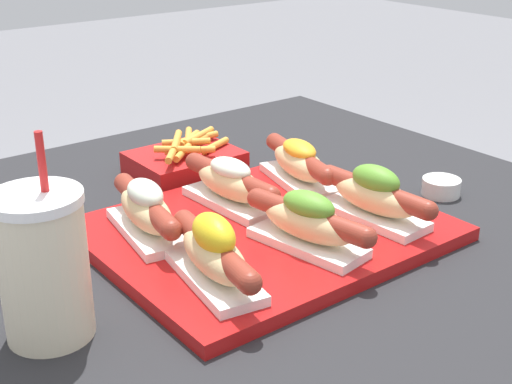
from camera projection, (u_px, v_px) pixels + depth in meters
The scene contains 10 objects.
serving_tray at pixel (265, 231), 0.94m from camera, with size 0.43×0.36×0.02m.
hot_dog_0 at pixel (214, 253), 0.79m from camera, with size 0.08×0.19×0.08m.
hot_dog_1 at pixel (308, 222), 0.87m from camera, with size 0.08×0.19×0.07m.
hot_dog_2 at pixel (375, 195), 0.94m from camera, with size 0.07×0.19×0.08m.
hot_dog_3 at pixel (146, 209), 0.90m from camera, with size 0.08×0.19×0.07m.
hot_dog_4 at pixel (231, 183), 0.99m from camera, with size 0.07×0.19×0.07m.
hot_dog_5 at pixel (299, 163), 1.06m from camera, with size 0.09×0.19×0.07m.
sauce_bowl at pixel (441, 186), 1.07m from camera, with size 0.06×0.06×0.03m.
drink_cup at pixel (44, 266), 0.71m from camera, with size 0.09×0.09×0.22m.
fries_basket at pixel (185, 160), 1.16m from camera, with size 0.17×0.13×0.06m.
Camera 1 is at (-0.51, -0.67, 1.16)m, focal length 50.00 mm.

